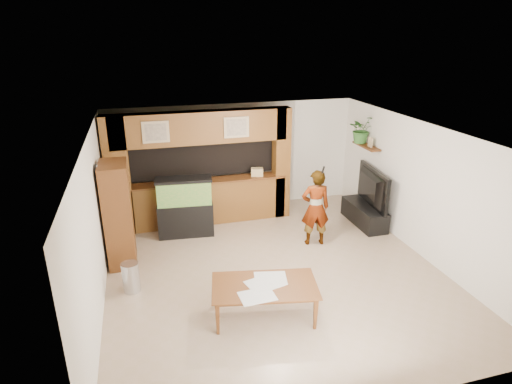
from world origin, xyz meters
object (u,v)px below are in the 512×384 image
object	(u,v)px
television	(367,188)
pantry_cabinet	(118,214)
aquarium	(185,208)
dining_table	(265,302)
person	(315,208)

from	to	relation	value
television	pantry_cabinet	bearing A→B (deg)	99.73
aquarium	dining_table	world-z (taller)	aquarium
dining_table	aquarium	bearing A→B (deg)	115.19
aquarium	television	distance (m)	4.07
television	person	xyz separation A→B (m)	(-1.50, -0.61, -0.07)
pantry_cabinet	television	xyz separation A→B (m)	(5.35, 0.32, -0.11)
pantry_cabinet	aquarium	distance (m)	1.61
aquarium	person	xyz separation A→B (m)	(2.53, -1.13, 0.17)
person	dining_table	distance (m)	2.76
television	dining_table	distance (m)	4.24
pantry_cabinet	dining_table	distance (m)	3.28
dining_table	pantry_cabinet	bearing A→B (deg)	142.83
pantry_cabinet	person	bearing A→B (deg)	-4.21
aquarium	dining_table	bearing A→B (deg)	-70.13
aquarium	television	world-z (taller)	television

